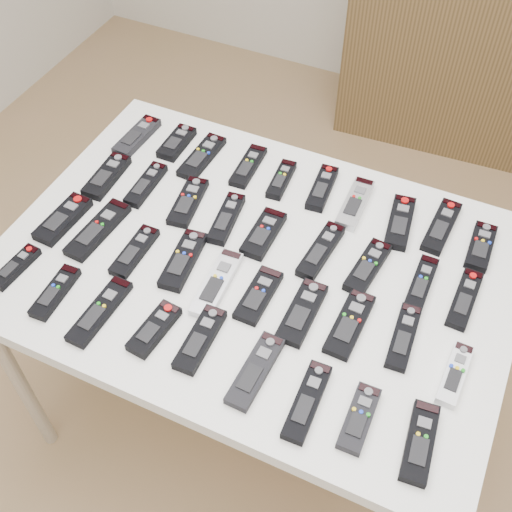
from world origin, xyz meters
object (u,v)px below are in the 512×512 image
at_px(remote_5, 322,188).
at_px(remote_18, 465,299).
at_px(remote_16, 368,267).
at_px(remote_2, 202,157).
at_px(remote_19, 63,219).
at_px(remote_37, 420,442).
at_px(remote_6, 355,204).
at_px(remote_3, 248,166).
at_px(remote_29, 16,267).
at_px(remote_15, 321,251).
at_px(remote_33, 200,339).
at_px(remote_36, 359,418).
at_px(remote_20, 98,230).
at_px(remote_35, 307,402).
at_px(remote_12, 188,202).
at_px(remote_7, 400,222).
at_px(remote_24, 259,295).
at_px(remote_30, 55,292).
at_px(remote_28, 455,374).
at_px(remote_11, 146,185).
at_px(remote_21, 135,251).
at_px(remote_13, 227,218).
at_px(remote_17, 421,284).
at_px(remote_22, 183,260).
at_px(remote_34, 255,371).
at_px(remote_10, 107,176).
at_px(remote_23, 217,283).
at_px(remote_31, 100,311).
at_px(remote_14, 264,234).
at_px(remote_9, 481,246).
at_px(table, 256,276).
at_px(remote_1, 177,143).
at_px(remote_27, 403,337).
at_px(remote_25, 302,312).
at_px(remote_4, 281,180).
at_px(remote_0, 137,137).

xyz_separation_m(remote_5, remote_18, (0.43, -0.21, -0.00)).
bearing_deg(remote_16, remote_2, 167.57).
relative_size(remote_19, remote_37, 1.00).
bearing_deg(remote_6, remote_3, 175.46).
bearing_deg(remote_29, remote_19, 91.49).
height_order(remote_15, remote_33, remote_15).
distance_m(remote_33, remote_36, 0.38).
distance_m(remote_20, remote_35, 0.70).
relative_size(remote_2, remote_12, 1.08).
relative_size(remote_7, remote_24, 1.11).
bearing_deg(remote_30, remote_5, 50.46).
distance_m(remote_6, remote_37, 0.67).
xyz_separation_m(remote_3, remote_28, (0.68, -0.41, 0.00)).
xyz_separation_m(remote_11, remote_28, (0.90, -0.23, -0.00)).
bearing_deg(remote_21, remote_2, 92.06).
bearing_deg(remote_15, remote_20, -157.72).
bearing_deg(remote_37, remote_13, 142.84).
bearing_deg(remote_17, remote_20, -167.87).
distance_m(remote_22, remote_34, 0.35).
bearing_deg(remote_30, remote_15, 33.43).
relative_size(remote_10, remote_16, 1.00).
bearing_deg(remote_7, remote_23, -139.74).
xyz_separation_m(remote_23, remote_31, (-0.21, -0.18, 0.00)).
bearing_deg(remote_23, remote_19, 174.31).
relative_size(remote_14, remote_20, 0.78).
height_order(remote_2, remote_23, same).
relative_size(remote_19, remote_24, 1.07).
bearing_deg(remote_9, remote_17, -121.33).
xyz_separation_m(table, remote_1, (-0.39, 0.30, 0.07)).
distance_m(remote_11, remote_17, 0.77).
bearing_deg(remote_12, remote_14, -13.50).
distance_m(remote_19, remote_33, 0.52).
relative_size(remote_7, remote_27, 1.03).
bearing_deg(remote_27, remote_5, 128.71).
xyz_separation_m(remote_25, remote_37, (0.33, -0.19, 0.00)).
bearing_deg(remote_33, remote_25, 41.05).
bearing_deg(remote_10, remote_31, -61.09).
height_order(remote_31, remote_36, remote_36).
bearing_deg(remote_21, remote_5, 49.73).
xyz_separation_m(remote_9, remote_27, (-0.10, -0.34, 0.00)).
bearing_deg(remote_7, remote_4, 168.95).
bearing_deg(remote_2, remote_14, -32.90).
bearing_deg(remote_4, remote_31, -113.78).
bearing_deg(remote_0, remote_12, -30.47).
relative_size(remote_1, remote_24, 0.89).
xyz_separation_m(remote_17, remote_23, (-0.44, -0.20, -0.00)).
distance_m(remote_2, remote_9, 0.79).
bearing_deg(remote_12, remote_34, -54.24).
relative_size(remote_21, remote_30, 1.07).
relative_size(remote_9, remote_34, 0.81).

